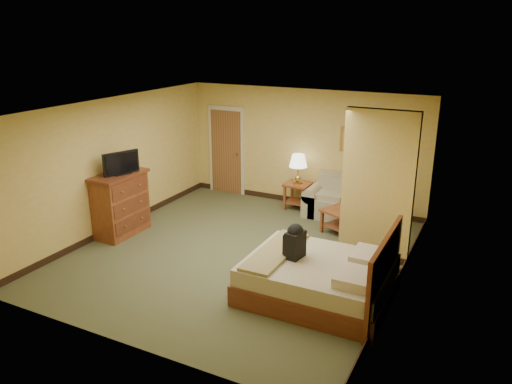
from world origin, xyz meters
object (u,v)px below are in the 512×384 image
Objects in this scene: bed at (322,278)px; loveseat at (347,205)px; dresser at (121,204)px; coffee_table at (346,217)px.

loveseat is at bearing 100.87° from bed.
dresser reaches higher than bed.
bed reaches higher than coffee_table.
bed reaches higher than loveseat.
loveseat is 1.76× the size of coffee_table.
dresser is at bearing -142.61° from loveseat.
dresser is at bearing -152.98° from coffee_table.
bed is at bearing -79.13° from loveseat.
coffee_table is 0.81× the size of dresser.
dresser is at bearing 172.49° from bed.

